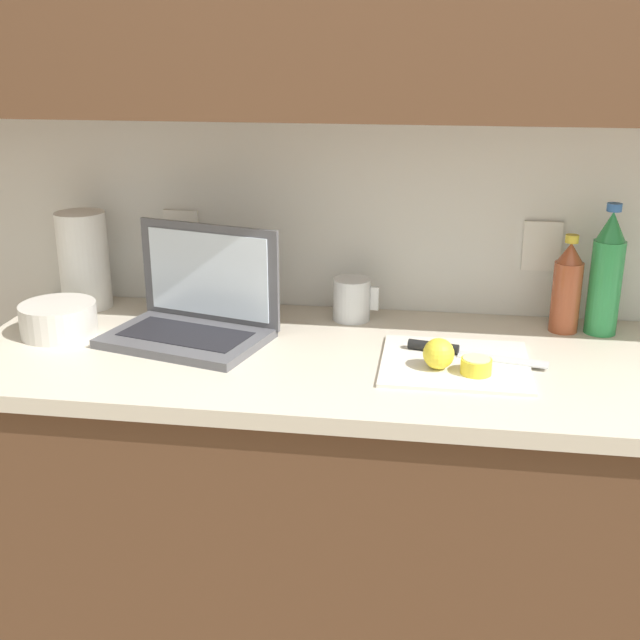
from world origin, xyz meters
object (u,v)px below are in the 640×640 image
at_px(bottle_oil_tall, 567,288).
at_px(bottle_green_soda, 606,275).
at_px(knife, 452,350).
at_px(lemon_half_cut, 476,366).
at_px(laptop, 195,312).
at_px(measuring_cup, 352,299).
at_px(paper_towel_roll, 84,260).
at_px(cutting_board, 455,363).
at_px(lemon_whole_beside, 439,354).
at_px(bowl_white, 59,319).

bearing_deg(bottle_oil_tall, bottle_green_soda, -0.00).
distance_m(knife, lemon_half_cut, 0.11).
xyz_separation_m(laptop, measuring_cup, (0.34, 0.17, -0.01)).
xyz_separation_m(laptop, lemon_half_cut, (0.63, -0.15, -0.04)).
height_order(knife, paper_towel_roll, paper_towel_roll).
relative_size(laptop, bottle_oil_tall, 1.75).
bearing_deg(knife, bottle_oil_tall, 50.44).
relative_size(laptop, cutting_board, 1.30).
bearing_deg(bottle_oil_tall, cutting_board, -134.87).
xyz_separation_m(bottle_oil_tall, paper_towel_roll, (-1.18, 0.01, 0.02)).
bearing_deg(cutting_board, paper_towel_roll, 164.37).
distance_m(lemon_whole_beside, bottle_oil_tall, 0.42).
xyz_separation_m(bottle_green_soda, bottle_oil_tall, (-0.08, 0.00, -0.04)).
bearing_deg(cutting_board, bottle_oil_tall, 45.13).
height_order(laptop, knife, laptop).
bearing_deg(lemon_half_cut, laptop, 166.95).
xyz_separation_m(cutting_board, lemon_whole_beside, (-0.04, -0.04, 0.04)).
distance_m(knife, bottle_green_soda, 0.42).
bearing_deg(bowl_white, cutting_board, -3.40).
relative_size(cutting_board, paper_towel_roll, 1.26).
bearing_deg(knife, lemon_whole_beside, -97.21).
relative_size(lemon_whole_beside, bowl_white, 0.37).
bearing_deg(bottle_green_soda, paper_towel_roll, 179.68).
bearing_deg(laptop, bottle_green_soda, 25.05).
bearing_deg(bowl_white, measuring_cup, 17.39).
relative_size(cutting_board, measuring_cup, 2.78).
xyz_separation_m(lemon_whole_beside, paper_towel_roll, (-0.89, 0.30, 0.08)).
xyz_separation_m(bottle_green_soda, measuring_cup, (-0.58, 0.01, -0.09)).
bearing_deg(bowl_white, paper_towel_roll, 96.02).
distance_m(knife, lemon_whole_beside, 0.09).
relative_size(knife, lemon_whole_beside, 4.62).
bearing_deg(lemon_whole_beside, laptop, 166.79).
bearing_deg(bottle_green_soda, measuring_cup, 179.27).
height_order(laptop, measuring_cup, laptop).
distance_m(knife, measuring_cup, 0.33).
relative_size(bowl_white, paper_towel_roll, 0.71).
distance_m(lemon_half_cut, measuring_cup, 0.43).
distance_m(cutting_board, lemon_half_cut, 0.07).
height_order(laptop, bowl_white, laptop).
bearing_deg(cutting_board, knife, 98.44).
height_order(bowl_white, paper_towel_roll, paper_towel_roll).
height_order(bottle_oil_tall, bowl_white, bottle_oil_tall).
relative_size(knife, bottle_green_soda, 0.98).
bearing_deg(bottle_green_soda, laptop, -169.95).
xyz_separation_m(cutting_board, measuring_cup, (-0.25, 0.26, 0.05)).
bearing_deg(measuring_cup, lemon_half_cut, -47.73).
height_order(bottle_green_soda, paper_towel_roll, bottle_green_soda).
distance_m(laptop, knife, 0.59).
bearing_deg(bottle_green_soda, lemon_whole_beside, -141.62).
xyz_separation_m(knife, lemon_half_cut, (0.05, -0.10, 0.01)).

